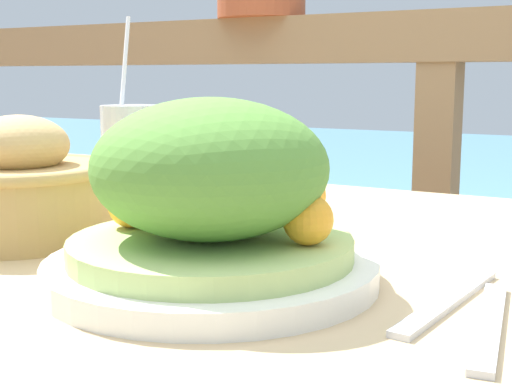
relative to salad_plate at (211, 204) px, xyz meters
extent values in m
cube|color=tan|center=(-0.03, 0.11, -0.09)|extent=(0.94, 0.86, 0.04)
cube|color=#937551|center=(-0.03, 0.82, 0.17)|extent=(2.80, 0.08, 0.09)
cube|color=#937551|center=(-0.03, 0.82, -0.33)|extent=(0.07, 0.07, 0.92)
cylinder|color=white|center=(0.00, 0.00, -0.06)|extent=(0.27, 0.27, 0.02)
cylinder|color=#B7D17A|center=(0.00, 0.00, -0.04)|extent=(0.23, 0.23, 0.02)
ellipsoid|color=#568E38|center=(0.00, 0.00, 0.03)|extent=(0.19, 0.19, 0.11)
sphere|color=#F9A328|center=(0.08, 0.01, -0.01)|extent=(0.04, 0.04, 0.04)
sphere|color=#F9A328|center=(-0.08, 0.00, -0.01)|extent=(0.04, 0.04, 0.04)
cylinder|color=silver|center=(-0.23, 0.18, 0.00)|extent=(0.07, 0.07, 0.13)
cylinder|color=white|center=(-0.24, 0.18, 0.07)|extent=(0.04, 0.08, 0.21)
cylinder|color=tan|center=(-0.26, 0.04, -0.03)|extent=(0.19, 0.19, 0.08)
torus|color=tan|center=(-0.26, 0.04, 0.01)|extent=(0.20, 0.20, 0.01)
ellipsoid|color=tan|center=(-0.26, 0.04, 0.03)|extent=(0.10, 0.10, 0.06)
cube|color=silver|center=(0.18, 0.04, -0.06)|extent=(0.03, 0.18, 0.00)
cube|color=silver|center=(0.22, 0.00, -0.06)|extent=(0.04, 0.18, 0.00)
sphere|color=#F9A328|center=(-0.41, 0.23, -0.03)|extent=(0.07, 0.07, 0.07)
sphere|color=#F9A328|center=(-0.04, 0.22, -0.03)|extent=(0.07, 0.07, 0.07)
camera|label=1|loc=(0.31, -0.48, 0.10)|focal=50.00mm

